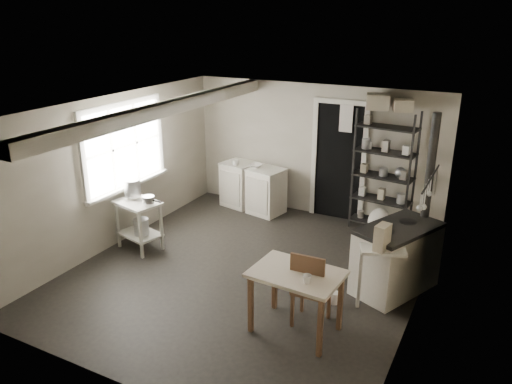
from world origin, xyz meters
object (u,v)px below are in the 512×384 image
at_px(base_cabinets, 253,185).
at_px(work_table, 296,301).
at_px(stove, 396,259).
at_px(chair, 312,286).
at_px(stockpot, 132,188).
at_px(shelf_rack, 383,175).
at_px(flour_sack, 380,221).
at_px(prep_table, 139,224).

distance_m(base_cabinets, work_table, 3.76).
bearing_deg(work_table, stove, 60.94).
height_order(base_cabinets, chair, chair).
bearing_deg(base_cabinets, stockpot, -101.00).
height_order(stockpot, chair, stockpot).
distance_m(stockpot, base_cabinets, 2.39).
height_order(stockpot, base_cabinets, stockpot).
relative_size(shelf_rack, chair, 2.11).
bearing_deg(shelf_rack, stove, -63.78).
xyz_separation_m(shelf_rack, work_table, (-0.13, -3.22, -0.57)).
distance_m(stockpot, flour_sack, 3.93).
height_order(stove, chair, chair).
distance_m(shelf_rack, flour_sack, 0.75).
xyz_separation_m(stove, flour_sack, (-0.60, 1.57, -0.20)).
xyz_separation_m(prep_table, work_table, (2.93, -0.84, -0.02)).
relative_size(stove, flour_sack, 2.49).
height_order(shelf_rack, work_table, shelf_rack).
xyz_separation_m(base_cabinets, shelf_rack, (2.30, 0.15, 0.49)).
relative_size(prep_table, flour_sack, 1.67).
bearing_deg(work_table, base_cabinets, 125.21).
distance_m(prep_table, shelf_rack, 3.92).
distance_m(stove, work_table, 1.63).
height_order(stockpot, flour_sack, stockpot).
bearing_deg(base_cabinets, flour_sack, 9.65).
bearing_deg(stockpot, chair, -12.11).
bearing_deg(prep_table, stove, 8.85).
height_order(prep_table, stockpot, stockpot).
distance_m(prep_table, flour_sack, 3.80).
bearing_deg(stove, flour_sack, 134.70).
xyz_separation_m(prep_table, flour_sack, (3.13, 2.15, -0.16)).
xyz_separation_m(stockpot, chair, (3.16, -0.68, -0.45)).
xyz_separation_m(shelf_rack, stove, (0.66, -1.80, -0.51)).
height_order(stove, flour_sack, stove).
height_order(work_table, flour_sack, work_table).
relative_size(stove, chair, 1.19).
bearing_deg(base_cabinets, shelf_rack, 15.12).
bearing_deg(stove, chair, -95.95).
xyz_separation_m(stockpot, stove, (3.85, 0.52, -0.50)).
relative_size(work_table, chair, 1.03).
xyz_separation_m(chair, flour_sack, (0.09, 2.77, -0.24)).
relative_size(base_cabinets, shelf_rack, 0.62).
bearing_deg(chair, stove, 57.54).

